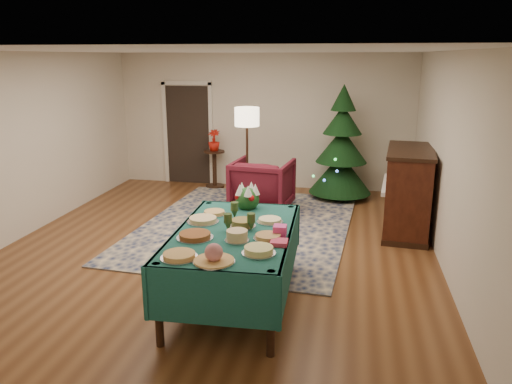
% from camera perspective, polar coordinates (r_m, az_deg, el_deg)
% --- Properties ---
extents(room_shell, '(7.00, 7.00, 7.00)m').
position_cam_1_polar(room_shell, '(6.85, -4.38, 4.45)').
color(room_shell, '#593319').
rests_on(room_shell, ground).
extents(doorway, '(1.08, 0.04, 2.16)m').
position_cam_1_polar(doorway, '(10.64, -7.77, 6.84)').
color(doorway, black).
rests_on(doorway, ground).
extents(rug, '(3.47, 4.40, 0.02)m').
position_cam_1_polar(rug, '(8.00, -1.19, -3.87)').
color(rug, '#132048').
rests_on(rug, ground).
extents(buffet_table, '(1.33, 2.19, 0.83)m').
position_cam_1_polar(buffet_table, '(5.39, -2.50, -6.08)').
color(buffet_table, black).
rests_on(buffet_table, ground).
extents(platter_0, '(0.35, 0.35, 0.05)m').
position_cam_1_polar(platter_0, '(4.67, -8.77, -7.22)').
color(platter_0, silver).
rests_on(platter_0, buffet_table).
extents(platter_1, '(0.38, 0.38, 0.18)m').
position_cam_1_polar(platter_1, '(4.53, -4.84, -7.20)').
color(platter_1, silver).
rests_on(platter_1, buffet_table).
extents(platter_2, '(0.32, 0.32, 0.07)m').
position_cam_1_polar(platter_2, '(4.72, 0.31, -6.70)').
color(platter_2, silver).
rests_on(platter_2, buffet_table).
extents(platter_3, '(0.38, 0.38, 0.06)m').
position_cam_1_polar(platter_3, '(5.14, -7.00, -4.99)').
color(platter_3, silver).
rests_on(platter_3, buffet_table).
extents(platter_4, '(0.25, 0.25, 0.11)m').
position_cam_1_polar(platter_4, '(5.03, -2.18, -5.03)').
color(platter_4, silver).
rests_on(platter_4, buffet_table).
extents(platter_5, '(0.30, 0.30, 0.05)m').
position_cam_1_polar(platter_5, '(5.09, 1.38, -5.13)').
color(platter_5, silver).
rests_on(platter_5, buffet_table).
extents(platter_6, '(0.36, 0.36, 0.06)m').
position_cam_1_polar(platter_6, '(5.62, -6.09, -3.19)').
color(platter_6, silver).
rests_on(platter_6, buffet_table).
extents(platter_7, '(0.29, 0.29, 0.08)m').
position_cam_1_polar(platter_7, '(5.44, -1.55, -3.59)').
color(platter_7, silver).
rests_on(platter_7, buffet_table).
extents(platter_8, '(0.30, 0.30, 0.05)m').
position_cam_1_polar(platter_8, '(5.59, 1.59, -3.28)').
color(platter_8, silver).
rests_on(platter_8, buffet_table).
extents(platter_9, '(0.28, 0.28, 0.05)m').
position_cam_1_polar(platter_9, '(5.87, -4.78, -2.38)').
color(platter_9, silver).
rests_on(platter_9, buffet_table).
extents(goblet_0, '(0.09, 0.09, 0.19)m').
position_cam_1_polar(goblet_0, '(5.69, -2.47, -2.06)').
color(goblet_0, '#2D471E').
rests_on(goblet_0, buffet_table).
extents(goblet_1, '(0.09, 0.09, 0.19)m').
position_cam_1_polar(goblet_1, '(5.29, -0.55, -3.39)').
color(goblet_1, '#2D471E').
rests_on(goblet_1, buffet_table).
extents(goblet_2, '(0.09, 0.09, 0.19)m').
position_cam_1_polar(goblet_2, '(5.29, -3.22, -3.44)').
color(goblet_2, '#2D471E').
rests_on(goblet_2, buffet_table).
extents(napkin_stack, '(0.17, 0.17, 0.04)m').
position_cam_1_polar(napkin_stack, '(4.94, 2.65, -5.79)').
color(napkin_stack, '#D83C60').
rests_on(napkin_stack, buffet_table).
extents(gift_box, '(0.14, 0.14, 0.11)m').
position_cam_1_polar(gift_box, '(5.17, 2.75, -4.44)').
color(gift_box, '#EE429E').
rests_on(gift_box, buffet_table).
extents(centerpiece, '(0.30, 0.30, 0.34)m').
position_cam_1_polar(centerpiece, '(6.07, -1.00, -0.52)').
color(centerpiece, '#1E4C1E').
rests_on(centerpiece, buffet_table).
extents(armchair, '(1.08, 1.02, 1.00)m').
position_cam_1_polar(armchair, '(8.69, 0.73, 1.08)').
color(armchair, '#52111E').
rests_on(armchair, ground).
extents(floor_lamp, '(0.43, 0.43, 1.78)m').
position_cam_1_polar(floor_lamp, '(8.75, -1.04, 7.90)').
color(floor_lamp, '#A57F3F').
rests_on(floor_lamp, ground).
extents(side_table, '(0.43, 0.43, 0.76)m').
position_cam_1_polar(side_table, '(10.32, -4.75, 2.57)').
color(side_table, black).
rests_on(side_table, ground).
extents(potted_plant, '(0.24, 0.43, 0.24)m').
position_cam_1_polar(potted_plant, '(10.22, -4.82, 5.38)').
color(potted_plant, red).
rests_on(potted_plant, side_table).
extents(christmas_tree, '(1.50, 1.50, 2.14)m').
position_cam_1_polar(christmas_tree, '(9.54, 9.75, 4.98)').
color(christmas_tree, black).
rests_on(christmas_tree, ground).
extents(piano, '(0.83, 1.56, 1.30)m').
position_cam_1_polar(piano, '(7.93, 16.94, 0.00)').
color(piano, black).
rests_on(piano, ground).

